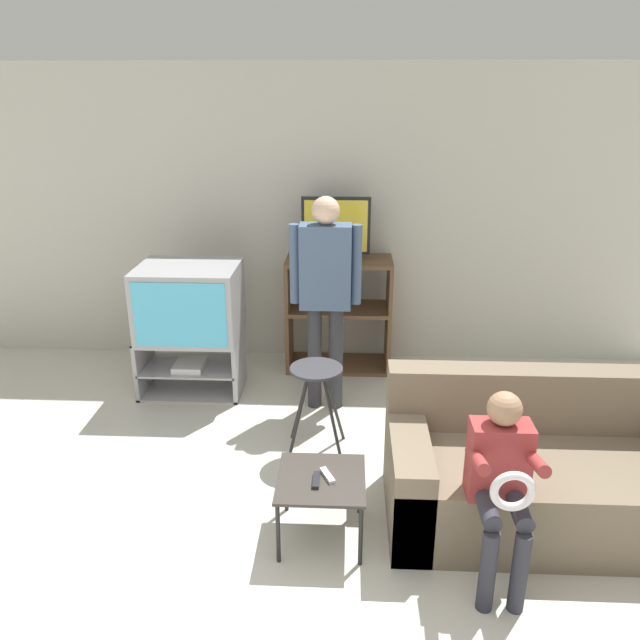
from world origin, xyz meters
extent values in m
plane|color=beige|center=(0.00, 0.00, 0.00)|extent=(18.00, 18.00, 0.00)
cube|color=beige|center=(0.00, 3.33, 1.30)|extent=(6.40, 0.06, 2.60)
cube|color=#A8A8AD|center=(-0.93, 2.49, 0.01)|extent=(0.83, 0.49, 0.02)
cube|color=#A8A8AD|center=(-0.93, 2.49, 0.22)|extent=(0.79, 0.49, 0.02)
cube|color=#A8A8AD|center=(-0.93, 2.49, 0.49)|extent=(0.83, 0.49, 0.02)
cube|color=#A8A8AD|center=(-1.32, 2.49, 0.25)|extent=(0.03, 0.49, 0.50)
cube|color=#A8A8AD|center=(-0.53, 2.49, 0.25)|extent=(0.03, 0.49, 0.50)
cube|color=silver|center=(-0.93, 2.43, 0.26)|extent=(0.24, 0.28, 0.05)
cube|color=#9E9EA3|center=(-0.90, 2.48, 0.79)|extent=(0.79, 0.63, 0.59)
cube|color=#4CB7E0|center=(-0.90, 2.16, 0.79)|extent=(0.71, 0.01, 0.51)
cube|color=brown|center=(-0.16, 3.03, 0.50)|extent=(0.03, 0.45, 1.01)
cube|color=brown|center=(0.72, 3.03, 0.50)|extent=(0.03, 0.45, 1.01)
cube|color=brown|center=(0.28, 3.03, 0.02)|extent=(0.85, 0.45, 0.03)
cube|color=brown|center=(0.28, 3.03, 0.55)|extent=(0.85, 0.45, 0.03)
cube|color=brown|center=(0.28, 3.03, 0.99)|extent=(0.85, 0.45, 0.03)
cube|color=#3870B7|center=(0.12, 2.97, 0.68)|extent=(0.18, 0.04, 0.22)
cube|color=black|center=(0.25, 3.06, 1.03)|extent=(0.20, 0.20, 0.04)
cube|color=black|center=(0.25, 3.06, 1.29)|extent=(0.58, 0.04, 0.49)
cube|color=yellow|center=(0.25, 3.04, 1.29)|extent=(0.53, 0.01, 0.44)
cylinder|color=black|center=(0.04, 1.47, 0.31)|extent=(0.17, 0.16, 0.64)
cylinder|color=black|center=(0.27, 1.47, 0.31)|extent=(0.17, 0.16, 0.64)
cylinder|color=black|center=(0.04, 1.70, 0.31)|extent=(0.17, 0.16, 0.64)
cylinder|color=black|center=(0.27, 1.70, 0.31)|extent=(0.17, 0.16, 0.64)
cylinder|color=#333338|center=(0.16, 1.58, 0.64)|extent=(0.35, 0.35, 0.02)
cube|color=#38332D|center=(0.23, 0.72, 0.38)|extent=(0.48, 0.48, 0.02)
cylinder|color=black|center=(0.01, 0.50, 0.18)|extent=(0.02, 0.02, 0.37)
cylinder|color=black|center=(0.45, 0.50, 0.18)|extent=(0.02, 0.02, 0.37)
cylinder|color=black|center=(0.01, 0.94, 0.18)|extent=(0.02, 0.02, 0.37)
cylinder|color=black|center=(0.45, 0.94, 0.18)|extent=(0.02, 0.02, 0.37)
cube|color=#232328|center=(0.20, 0.68, 0.40)|extent=(0.04, 0.14, 0.02)
cube|color=silver|center=(0.26, 0.73, 0.40)|extent=(0.09, 0.15, 0.02)
cube|color=#756651|center=(1.49, 0.90, 0.22)|extent=(1.77, 0.86, 0.45)
cube|color=#756651|center=(1.49, 1.23, 0.64)|extent=(1.77, 0.20, 0.39)
cube|color=#756651|center=(0.72, 0.90, 0.28)|extent=(0.22, 0.86, 0.57)
cylinder|color=#2D2D33|center=(0.11, 2.27, 0.42)|extent=(0.11, 0.11, 0.84)
cylinder|color=#2D2D33|center=(0.27, 2.27, 0.42)|extent=(0.11, 0.11, 0.84)
cube|color=#475B7A|center=(0.19, 2.27, 1.15)|extent=(0.38, 0.20, 0.63)
cylinder|color=#475B7A|center=(-0.04, 2.27, 1.17)|extent=(0.08, 0.08, 0.60)
cylinder|color=#475B7A|center=(0.42, 2.27, 1.17)|extent=(0.08, 0.08, 0.60)
sphere|color=beige|center=(0.19, 2.27, 1.57)|extent=(0.20, 0.20, 0.20)
cylinder|color=#2D2D38|center=(1.05, 0.23, 0.22)|extent=(0.08, 0.08, 0.45)
cylinder|color=#2D2D38|center=(1.20, 0.23, 0.22)|extent=(0.08, 0.08, 0.45)
cylinder|color=#2D2D38|center=(1.05, 0.38, 0.49)|extent=(0.09, 0.30, 0.09)
cylinder|color=#2D2D38|center=(1.20, 0.38, 0.49)|extent=(0.09, 0.30, 0.09)
cube|color=#993333|center=(1.12, 0.53, 0.65)|extent=(0.30, 0.17, 0.41)
cylinder|color=#993333|center=(0.99, 0.41, 0.73)|extent=(0.06, 0.31, 0.14)
cylinder|color=#993333|center=(1.26, 0.41, 0.73)|extent=(0.06, 0.31, 0.14)
sphere|color=#A37A5B|center=(1.12, 0.53, 0.94)|extent=(0.17, 0.17, 0.17)
torus|color=silver|center=(1.12, 0.25, 0.67)|extent=(0.21, 0.04, 0.21)
camera|label=1|loc=(0.36, -2.17, 2.39)|focal=35.00mm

